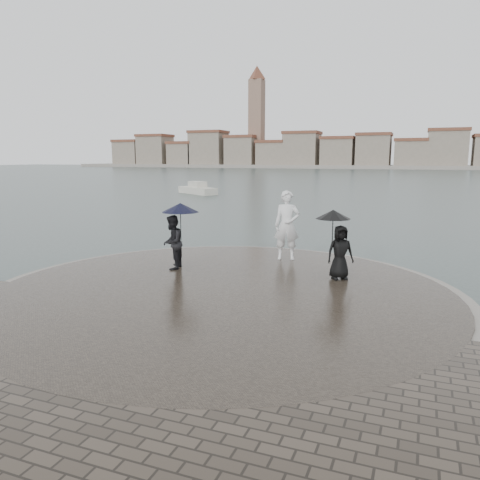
% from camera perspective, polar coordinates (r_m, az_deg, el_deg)
% --- Properties ---
extents(ground, '(400.00, 400.00, 0.00)m').
position_cam_1_polar(ground, '(9.51, -10.92, -13.40)').
color(ground, '#2B3835').
rests_on(ground, ground).
extents(kerb_ring, '(12.50, 12.50, 0.32)m').
position_cam_1_polar(kerb_ring, '(12.36, -2.22, -6.88)').
color(kerb_ring, gray).
rests_on(kerb_ring, ground).
extents(quay_tip, '(11.90, 11.90, 0.36)m').
position_cam_1_polar(quay_tip, '(12.36, -2.22, -6.79)').
color(quay_tip, '#2D261E').
rests_on(quay_tip, ground).
extents(statue, '(0.96, 0.76, 2.31)m').
position_cam_1_polar(statue, '(15.74, 5.75, 1.81)').
color(statue, white).
rests_on(statue, quay_tip).
extents(visitor_left, '(1.23, 1.15, 2.04)m').
position_cam_1_polar(visitor_left, '(14.39, -7.96, 0.99)').
color(visitor_left, black).
rests_on(visitor_left, quay_tip).
extents(visitor_right, '(1.20, 1.00, 1.95)m').
position_cam_1_polar(visitor_right, '(13.41, 11.85, -0.03)').
color(visitor_right, black).
rests_on(visitor_right, quay_tip).
extents(far_skyline, '(260.00, 20.00, 37.00)m').
position_cam_1_polar(far_skyline, '(168.41, 17.95, 10.17)').
color(far_skyline, gray).
rests_on(far_skyline, ground).
extents(boats, '(39.17, 16.37, 1.50)m').
position_cam_1_polar(boats, '(46.85, 21.74, 5.18)').
color(boats, beige).
rests_on(boats, ground).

